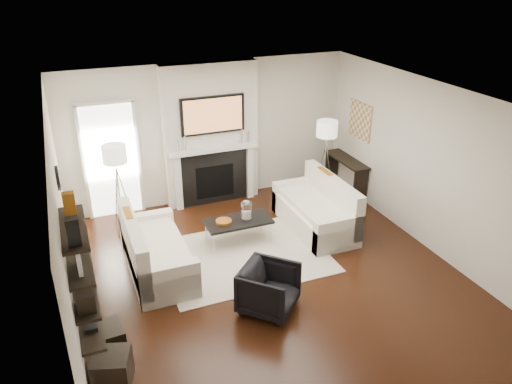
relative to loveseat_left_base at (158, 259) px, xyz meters
name	(u,v)px	position (x,y,z in m)	size (l,w,h in m)	color
room_envelope	(272,196)	(1.53, -0.77, 1.14)	(6.00, 6.00, 6.00)	black
chimney_breast	(211,135)	(1.53, 2.10, 1.14)	(1.80, 0.25, 2.70)	silver
fireplace_surround	(215,178)	(1.53, 1.97, 0.31)	(1.30, 0.02, 1.04)	black
firebox	(215,181)	(1.53, 1.96, 0.24)	(0.75, 0.02, 0.65)	black
mantel_pilaster_l	(178,183)	(0.81, 1.94, 0.34)	(0.12, 0.08, 1.10)	white
mantel_pilaster_r	(250,172)	(2.25, 1.94, 0.34)	(0.12, 0.08, 1.10)	white
mantel_shelf	(214,149)	(1.53, 1.92, 0.91)	(1.70, 0.18, 0.07)	white
tv_body	(213,115)	(1.53, 1.94, 1.57)	(1.20, 0.06, 0.70)	black
tv_screen	(213,115)	(1.53, 1.91, 1.57)	(1.10, 0.01, 0.62)	#BF723F
candlestick_l_tall	(185,144)	(0.98, 1.93, 1.09)	(0.04, 0.04, 0.30)	silver
candlestick_l_short	(178,146)	(0.85, 1.93, 1.06)	(0.04, 0.04, 0.24)	silver
candlestick_r_tall	(242,136)	(2.08, 1.93, 1.09)	(0.04, 0.04, 0.30)	silver
candlestick_r_short	(248,137)	(2.21, 1.93, 1.06)	(0.04, 0.04, 0.24)	silver
hallway_panel	(111,161)	(-0.32, 2.21, 0.84)	(0.90, 0.02, 2.10)	white
door_trim_l	(84,165)	(-0.80, 2.19, 0.84)	(0.06, 0.06, 2.16)	white
door_trim_r	(139,158)	(0.16, 2.19, 0.84)	(0.06, 0.06, 2.16)	white
door_trim_top	(104,103)	(-0.32, 2.19, 1.92)	(1.02, 0.06, 0.06)	white
rug	(244,256)	(1.35, -0.09, -0.20)	(2.60, 2.00, 0.01)	beige
loveseat_left_base	(158,259)	(0.00, 0.00, 0.00)	(0.85, 1.80, 0.42)	white
loveseat_left_back	(134,246)	(-0.33, 0.00, 0.32)	(0.18, 1.80, 0.80)	white
loveseat_left_arm_n	(170,284)	(0.00, -0.81, 0.09)	(0.85, 0.18, 0.60)	white
loveseat_left_arm_s	(148,230)	(0.00, 0.81, 0.09)	(0.85, 0.18, 0.60)	white
loveseat_left_cushion	(160,244)	(0.05, 0.00, 0.26)	(0.63, 1.44, 0.10)	white
pillow_left_orange	(129,224)	(-0.33, 0.30, 0.52)	(0.10, 0.42, 0.42)	#935712
pillow_left_charcoal	(136,244)	(-0.33, -0.30, 0.51)	(0.10, 0.40, 0.40)	black
loveseat_right_base	(314,217)	(2.84, 0.32, 0.00)	(0.85, 1.80, 0.42)	white
loveseat_right_back	(332,198)	(3.17, 0.32, 0.32)	(0.18, 1.80, 0.80)	white
loveseat_right_arm_n	(338,234)	(2.84, -0.49, 0.09)	(0.85, 0.18, 0.60)	white
loveseat_right_arm_s	(294,195)	(2.84, 1.13, 0.09)	(0.85, 0.18, 0.60)	white
loveseat_right_cushion	(313,205)	(2.79, 0.32, 0.26)	(0.63, 1.44, 0.10)	white
pillow_right_orange	(324,181)	(3.17, 0.62, 0.52)	(0.10, 0.42, 0.42)	#935712
pillow_right_charcoal	(342,195)	(3.17, 0.02, 0.51)	(0.10, 0.40, 0.40)	black
coffee_table	(238,221)	(1.42, 0.36, 0.19)	(1.10, 0.55, 0.04)	black
coffee_leg_nw	(214,244)	(0.92, 0.14, -0.02)	(0.02, 0.02, 0.38)	silver
coffee_leg_ne	(271,233)	(1.92, 0.14, -0.02)	(0.02, 0.02, 0.38)	silver
coffee_leg_sw	(206,232)	(0.92, 0.58, -0.02)	(0.02, 0.02, 0.38)	silver
coffee_leg_se	(261,221)	(1.92, 0.58, -0.02)	(0.02, 0.02, 0.38)	silver
hurricane_glass	(246,211)	(1.57, 0.36, 0.35)	(0.18, 0.18, 0.32)	white
hurricane_candle	(246,215)	(1.57, 0.36, 0.29)	(0.10, 0.10, 0.15)	white
copper_bowl	(224,221)	(1.17, 0.36, 0.24)	(0.26, 0.26, 0.04)	#C26D20
armchair	(269,287)	(1.20, -1.46, 0.15)	(0.70, 0.66, 0.72)	black
lamp_left_post	(120,200)	(-0.32, 1.47, 0.39)	(0.02, 0.02, 1.20)	silver
lamp_left_shade	(114,154)	(-0.32, 1.47, 1.24)	(0.40, 0.40, 0.30)	white
lamp_left_leg_a	(127,199)	(-0.21, 1.47, 0.39)	(0.02, 0.02, 1.25)	silver
lamp_left_leg_b	(116,199)	(-0.37, 1.56, 0.39)	(0.02, 0.02, 1.25)	silver
lamp_left_leg_c	(118,203)	(-0.37, 1.37, 0.39)	(0.02, 0.02, 1.25)	silver
lamp_right_post	(324,170)	(3.58, 1.34, 0.39)	(0.02, 0.02, 1.20)	silver
lamp_right_shade	(327,129)	(3.58, 1.34, 1.24)	(0.40, 0.40, 0.30)	white
lamp_right_leg_a	(329,170)	(3.69, 1.34, 0.39)	(0.02, 0.02, 1.25)	silver
lamp_right_leg_b	(320,169)	(3.53, 1.44, 0.39)	(0.02, 0.02, 1.25)	silver
lamp_right_leg_c	(324,173)	(3.53, 1.25, 0.39)	(0.02, 0.02, 1.25)	silver
console_top	(347,160)	(4.10, 1.39, 0.52)	(0.35, 1.20, 0.04)	black
console_leg_n	(360,188)	(4.10, 0.84, 0.14)	(0.30, 0.04, 0.71)	black
console_leg_s	(332,168)	(4.10, 1.94, 0.14)	(0.30, 0.04, 0.71)	black
wall_art	(360,121)	(4.26, 1.28, 1.34)	(0.03, 0.70, 0.70)	tan
shelf_bottom	(90,323)	(-1.09, -1.77, 0.49)	(0.25, 1.00, 0.04)	black
shelf_lower	(85,294)	(-1.09, -1.77, 0.89)	(0.25, 1.00, 0.04)	black
shelf_upper	(79,262)	(-1.09, -1.77, 1.29)	(0.25, 1.00, 0.04)	black
shelf_top	(73,228)	(-1.09, -1.77, 1.69)	(0.25, 1.00, 0.04)	black
decor_magfile_a	(73,232)	(-1.09, -2.14, 1.85)	(0.12, 0.10, 0.28)	black
decor_magfile_b	(70,205)	(-1.09, -1.55, 1.85)	(0.12, 0.10, 0.28)	#935712
decor_frame_a	(79,260)	(-1.09, -1.94, 1.42)	(0.04, 0.30, 0.22)	white
decor_frame_b	(76,240)	(-1.09, -1.50, 1.40)	(0.04, 0.22, 0.18)	black
decor_wine_rack	(85,299)	(-1.09, -2.05, 1.01)	(0.18, 0.25, 0.20)	black
decor_box_small	(82,276)	(-1.09, -1.54, 0.97)	(0.15, 0.12, 0.12)	black
decor_books	(90,326)	(-1.09, -1.87, 0.53)	(0.14, 0.20, 0.05)	black
decor_box_tall	(86,299)	(-1.09, -1.47, 0.60)	(0.10, 0.10, 0.18)	white
clock_rim	(58,178)	(-1.20, 0.13, 1.49)	(0.34, 0.34, 0.04)	black
clock_face	(60,178)	(-1.17, 0.13, 1.49)	(0.29, 0.29, 0.01)	white
ottoman_near	(107,341)	(-0.94, -1.54, -0.01)	(0.40, 0.40, 0.40)	black
ottoman_far	(113,369)	(-0.94, -2.02, -0.01)	(0.40, 0.40, 0.40)	black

